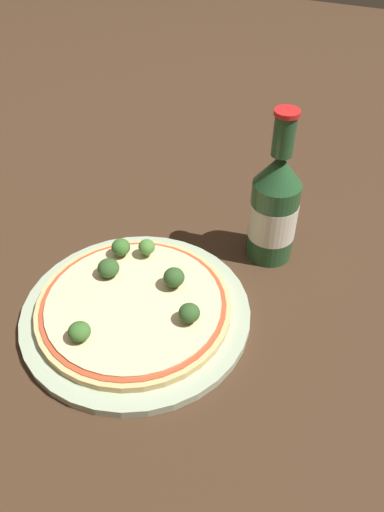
{
  "coord_description": "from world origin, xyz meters",
  "views": [
    {
      "loc": [
        0.26,
        -0.36,
        0.49
      ],
      "look_at": [
        0.06,
        0.07,
        0.06
      ],
      "focal_mm": 35.0,
      "sensor_mm": 36.0,
      "label": 1
    }
  ],
  "objects": [
    {
      "name": "beer_bottle",
      "position": [
        0.14,
        0.19,
        0.08
      ],
      "size": [
        0.07,
        0.07,
        0.23
      ],
      "color": "#234C28",
      "rests_on": "ground_plane"
    },
    {
      "name": "plate",
      "position": [
        0.02,
        -0.0,
        0.01
      ],
      "size": [
        0.3,
        0.3,
        0.01
      ],
      "color": "#A3B293",
      "rests_on": "ground_plane"
    },
    {
      "name": "ground_plane",
      "position": [
        0.0,
        0.0,
        0.0
      ],
      "size": [
        3.0,
        3.0,
        0.0
      ],
      "primitive_type": "plane",
      "color": "#3D2819"
    },
    {
      "name": "pizza",
      "position": [
        0.02,
        -0.0,
        0.02
      ],
      "size": [
        0.25,
        0.25,
        0.01
      ],
      "color": "tan",
      "rests_on": "plate"
    },
    {
      "name": "broccoli_floret_1",
      "position": [
        -0.04,
        0.07,
        0.04
      ],
      "size": [
        0.03,
        0.03,
        0.03
      ],
      "color": "#6B8E51",
      "rests_on": "pizza"
    },
    {
      "name": "broccoli_floret_4",
      "position": [
        0.09,
        -0.0,
        0.04
      ],
      "size": [
        0.03,
        0.03,
        0.03
      ],
      "color": "#6B8E51",
      "rests_on": "pizza"
    },
    {
      "name": "broccoli_floret_0",
      "position": [
        -0.01,
        0.08,
        0.04
      ],
      "size": [
        0.02,
        0.02,
        0.03
      ],
      "color": "#6B8E51",
      "rests_on": "pizza"
    },
    {
      "name": "broccoli_floret_3",
      "position": [
        -0.01,
        -0.08,
        0.04
      ],
      "size": [
        0.03,
        0.03,
        0.02
      ],
      "color": "#6B8E51",
      "rests_on": "pizza"
    },
    {
      "name": "broccoli_floret_5",
      "position": [
        -0.04,
        0.03,
        0.04
      ],
      "size": [
        0.03,
        0.03,
        0.02
      ],
      "color": "#6B8E51",
      "rests_on": "pizza"
    },
    {
      "name": "broccoli_floret_2",
      "position": [
        0.05,
        0.05,
        0.04
      ],
      "size": [
        0.03,
        0.03,
        0.03
      ],
      "color": "#6B8E51",
      "rests_on": "pizza"
    }
  ]
}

